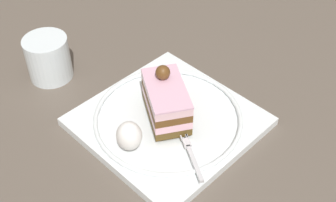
{
  "coord_description": "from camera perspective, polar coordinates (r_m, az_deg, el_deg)",
  "views": [
    {
      "loc": [
        -0.33,
        -0.35,
        0.5
      ],
      "look_at": [
        0.01,
        -0.01,
        0.05
      ],
      "focal_mm": 47.3,
      "sensor_mm": 36.0,
      "label": 1
    }
  ],
  "objects": [
    {
      "name": "ground_plane",
      "position": [
        0.7,
        -0.89,
        -3.09
      ],
      "size": [
        2.4,
        2.4,
        0.0
      ],
      "primitive_type": "plane",
      "color": "brown"
    },
    {
      "name": "dessert_plate",
      "position": [
        0.69,
        0.0,
        -2.48
      ],
      "size": [
        0.25,
        0.25,
        0.02
      ],
      "color": "white",
      "rests_on": "ground_plane"
    },
    {
      "name": "cake_slice",
      "position": [
        0.66,
        -0.24,
        0.07
      ],
      "size": [
        0.1,
        0.12,
        0.08
      ],
      "color": "brown",
      "rests_on": "dessert_plate"
    },
    {
      "name": "whipped_cream_dollop",
      "position": [
        0.62,
        -5.03,
        -4.5
      ],
      "size": [
        0.04,
        0.04,
        0.05
      ],
      "primitive_type": "ellipsoid",
      "color": "white",
      "rests_on": "dessert_plate"
    },
    {
      "name": "fork",
      "position": [
        0.63,
        2.8,
        -6.36
      ],
      "size": [
        0.06,
        0.1,
        0.0
      ],
      "color": "silver",
      "rests_on": "dessert_plate"
    },
    {
      "name": "drink_glass_far",
      "position": [
        0.79,
        -15.14,
        5.25
      ],
      "size": [
        0.08,
        0.08,
        0.08
      ],
      "color": "silver",
      "rests_on": "ground_plane"
    }
  ]
}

